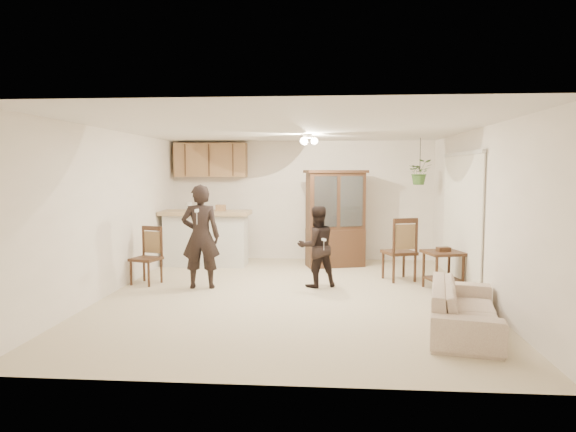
# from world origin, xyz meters

# --- Properties ---
(floor) EXTENTS (6.50, 6.50, 0.00)m
(floor) POSITION_xyz_m (0.00, 0.00, 0.00)
(floor) COLOR #C5B695
(floor) RESTS_ON ground
(ceiling) EXTENTS (5.50, 6.50, 0.02)m
(ceiling) POSITION_xyz_m (0.00, 0.00, 2.50)
(ceiling) COLOR silver
(ceiling) RESTS_ON wall_back
(wall_back) EXTENTS (5.50, 0.02, 2.50)m
(wall_back) POSITION_xyz_m (0.00, 3.25, 1.25)
(wall_back) COLOR white
(wall_back) RESTS_ON ground
(wall_front) EXTENTS (5.50, 0.02, 2.50)m
(wall_front) POSITION_xyz_m (0.00, -3.25, 1.25)
(wall_front) COLOR white
(wall_front) RESTS_ON ground
(wall_left) EXTENTS (0.02, 6.50, 2.50)m
(wall_left) POSITION_xyz_m (-2.75, 0.00, 1.25)
(wall_left) COLOR white
(wall_left) RESTS_ON ground
(wall_right) EXTENTS (0.02, 6.50, 2.50)m
(wall_right) POSITION_xyz_m (2.75, 0.00, 1.25)
(wall_right) COLOR white
(wall_right) RESTS_ON ground
(breakfast_bar) EXTENTS (1.60, 0.55, 1.00)m
(breakfast_bar) POSITION_xyz_m (-1.85, 2.35, 0.50)
(breakfast_bar) COLOR silver
(breakfast_bar) RESTS_ON floor
(bar_top) EXTENTS (1.75, 0.70, 0.08)m
(bar_top) POSITION_xyz_m (-1.85, 2.35, 1.05)
(bar_top) COLOR tan
(bar_top) RESTS_ON breakfast_bar
(upper_cabinets) EXTENTS (1.50, 0.34, 0.70)m
(upper_cabinets) POSITION_xyz_m (-1.90, 3.07, 2.10)
(upper_cabinets) COLOR brown
(upper_cabinets) RESTS_ON wall_back
(vertical_blinds) EXTENTS (0.06, 2.30, 2.10)m
(vertical_blinds) POSITION_xyz_m (2.71, 0.90, 1.10)
(vertical_blinds) COLOR white
(vertical_blinds) RESTS_ON wall_right
(ceiling_fixture) EXTENTS (0.36, 0.36, 0.20)m
(ceiling_fixture) POSITION_xyz_m (0.20, 1.20, 2.40)
(ceiling_fixture) COLOR #FAE0BB
(ceiling_fixture) RESTS_ON ceiling
(hanging_plant) EXTENTS (0.43, 0.37, 0.48)m
(hanging_plant) POSITION_xyz_m (2.30, 2.40, 1.85)
(hanging_plant) COLOR #3A6327
(hanging_plant) RESTS_ON ceiling
(plant_cord) EXTENTS (0.01, 0.01, 0.65)m
(plant_cord) POSITION_xyz_m (2.30, 2.40, 2.17)
(plant_cord) COLOR black
(plant_cord) RESTS_ON ceiling
(sofa) EXTENTS (1.11, 1.99, 0.73)m
(sofa) POSITION_xyz_m (2.16, -1.52, 0.37)
(sofa) COLOR #F2E6C7
(sofa) RESTS_ON floor
(adult) EXTENTS (0.70, 0.50, 1.80)m
(adult) POSITION_xyz_m (-1.47, 0.41, 0.90)
(adult) COLOR black
(adult) RESTS_ON floor
(child) EXTENTS (0.80, 0.73, 1.35)m
(child) POSITION_xyz_m (0.38, 0.64, 0.68)
(child) COLOR black
(child) RESTS_ON floor
(china_hutch) EXTENTS (1.28, 0.77, 1.89)m
(china_hutch) POSITION_xyz_m (0.70, 2.45, 0.93)
(china_hutch) COLOR #341A13
(china_hutch) RESTS_ON floor
(side_table) EXTENTS (0.68, 0.68, 0.68)m
(side_table) POSITION_xyz_m (2.38, 0.59, 0.32)
(side_table) COLOR #341A13
(side_table) RESTS_ON floor
(chair_bar) EXTENTS (0.52, 0.52, 0.95)m
(chair_bar) POSITION_xyz_m (-2.45, 0.61, 0.27)
(chair_bar) COLOR #341A13
(chair_bar) RESTS_ON floor
(chair_hutch_left) EXTENTS (0.55, 0.55, 0.99)m
(chair_hutch_left) POSITION_xyz_m (0.69, 2.93, 0.28)
(chair_hutch_left) COLOR #341A13
(chair_hutch_left) RESTS_ON floor
(chair_hutch_right) EXTENTS (0.62, 0.62, 1.09)m
(chair_hutch_right) POSITION_xyz_m (1.78, 1.24, 0.31)
(chair_hutch_right) COLOR #341A13
(chair_hutch_right) RESTS_ON floor
(controller_adult) EXTENTS (0.06, 0.15, 0.04)m
(controller_adult) POSITION_xyz_m (-1.43, 0.02, 1.28)
(controller_adult) COLOR white
(controller_adult) RESTS_ON adult
(controller_child) EXTENTS (0.08, 0.12, 0.04)m
(controller_child) POSITION_xyz_m (0.50, 0.36, 0.81)
(controller_child) COLOR white
(controller_child) RESTS_ON child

